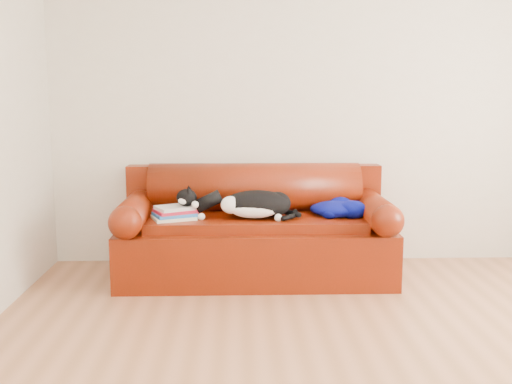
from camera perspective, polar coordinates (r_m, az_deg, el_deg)
The scene contains 7 objects.
ground at distance 3.47m, azimuth 10.07°, elevation -15.26°, with size 4.50×4.50×0.00m, color brown.
room_shell at distance 3.21m, azimuth 13.09°, elevation 13.25°, with size 4.52×4.02×2.61m.
sofa_base at distance 4.73m, azimuth -0.05°, elevation -5.34°, with size 2.10×0.90×0.50m.
sofa_back at distance 4.90m, azimuth -0.14°, elevation -1.18°, with size 2.10×1.01×0.88m.
book_stack at distance 4.56m, azimuth -7.74°, elevation -1.97°, with size 0.37×0.33×0.10m.
cat at distance 4.53m, azimuth -0.02°, elevation -1.26°, with size 0.75×0.32×0.27m.
blanket at distance 4.68m, azimuth 7.74°, elevation -1.54°, with size 0.45×0.42×0.14m.
Camera 1 is at (-0.68, -3.08, 1.43)m, focal length 42.00 mm.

